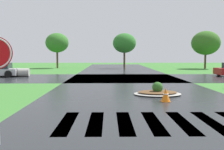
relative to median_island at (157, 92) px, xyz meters
name	(u,v)px	position (x,y,z in m)	size (l,w,h in m)	color
asphalt_roadway	(135,94)	(-1.15, 0.41, -0.14)	(9.55, 80.00, 0.01)	#232628
asphalt_cross_road	(124,78)	(-1.15, 9.70, -0.14)	(90.00, 8.60, 0.01)	#232628
crosswalk_stripes	(153,122)	(-1.15, -5.47, -0.14)	(5.85, 2.86, 0.01)	white
median_island	(157,92)	(0.00, 0.00, 0.00)	(2.46, 1.85, 0.68)	#9E9B93
drainage_pipe_stack	(11,73)	(-11.70, 10.97, 0.25)	(3.44, 1.08, 0.79)	#9E9B93
traffic_cone	(166,95)	(0.00, -1.96, 0.16)	(0.41, 0.41, 0.64)	orange
background_treeline	(120,44)	(-0.88, 25.13, 3.48)	(37.32, 5.55, 5.45)	#4C3823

